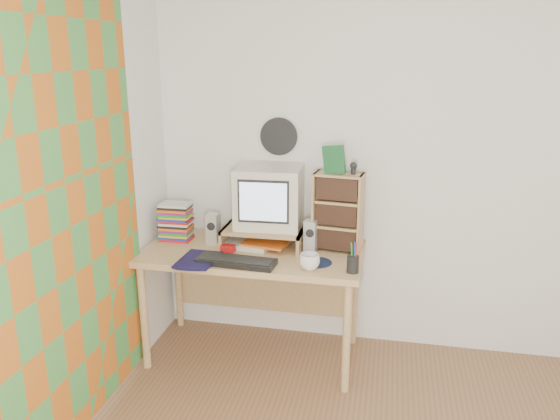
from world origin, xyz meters
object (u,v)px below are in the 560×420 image
at_px(mug, 310,262).
at_px(diary, 181,257).
at_px(crt_monitor, 269,197).
at_px(cd_rack, 338,212).
at_px(desk, 255,266).
at_px(keyboard, 236,262).
at_px(dvd_stack, 175,219).

height_order(mug, diary, mug).
relative_size(crt_monitor, cd_rack, 0.82).
bearing_deg(desk, crt_monitor, 48.71).
relative_size(desk, cd_rack, 2.80).
relative_size(crt_monitor, keyboard, 0.86).
distance_m(crt_monitor, keyboard, 0.51).
height_order(desk, diary, diary).
height_order(cd_rack, diary, cd_rack).
bearing_deg(diary, crt_monitor, 44.00).
bearing_deg(dvd_stack, crt_monitor, 3.65).
relative_size(desk, keyboard, 2.94).
bearing_deg(dvd_stack, mug, -20.57).
distance_m(dvd_stack, diary, 0.42).
relative_size(cd_rack, diary, 1.89).
bearing_deg(diary, cd_rack, 24.70).
relative_size(dvd_stack, mug, 2.38).
height_order(desk, mug, mug).
distance_m(cd_rack, diary, 1.01).
distance_m(crt_monitor, dvd_stack, 0.66).
distance_m(desk, diary, 0.52).
height_order(desk, keyboard, keyboard).
height_order(dvd_stack, diary, dvd_stack).
xyz_separation_m(crt_monitor, keyboard, (-0.11, -0.40, -0.30)).
bearing_deg(diary, keyboard, 3.96).
bearing_deg(dvd_stack, keyboard, -34.99).
bearing_deg(dvd_stack, cd_rack, 0.07).
xyz_separation_m(cd_rack, mug, (-0.12, -0.36, -0.20)).
relative_size(keyboard, mug, 3.98).
distance_m(desk, crt_monitor, 0.46).
relative_size(dvd_stack, diary, 1.07).
distance_m(dvd_stack, mug, 1.02).
relative_size(keyboard, diary, 1.80).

